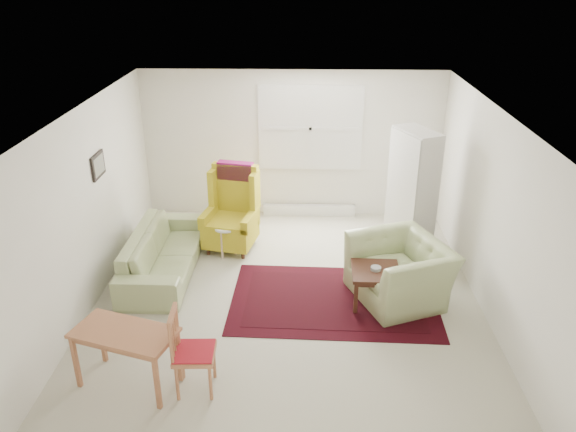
{
  "coord_description": "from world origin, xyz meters",
  "views": [
    {
      "loc": [
        0.19,
        -6.33,
        4.07
      ],
      "look_at": [
        0.0,
        0.3,
        1.05
      ],
      "focal_mm": 35.0,
      "sensor_mm": 36.0,
      "label": 1
    }
  ],
  "objects_px": {
    "desk_chair": "(194,351)",
    "stool": "(227,240)",
    "cabinet": "(412,193)",
    "sofa": "(163,245)",
    "desk": "(128,358)",
    "coffee_table": "(375,286)",
    "armchair": "(400,265)",
    "wingback_chair": "(230,210)"
  },
  "relations": [
    {
      "from": "armchair",
      "to": "cabinet",
      "type": "distance_m",
      "value": 1.46
    },
    {
      "from": "sofa",
      "to": "desk_chair",
      "type": "distance_m",
      "value": 2.54
    },
    {
      "from": "armchair",
      "to": "coffee_table",
      "type": "xyz_separation_m",
      "value": [
        -0.34,
        -0.16,
        -0.23
      ]
    },
    {
      "from": "sofa",
      "to": "wingback_chair",
      "type": "xyz_separation_m",
      "value": [
        0.86,
        0.76,
        0.21
      ]
    },
    {
      "from": "coffee_table",
      "to": "cabinet",
      "type": "xyz_separation_m",
      "value": [
        0.68,
        1.5,
        0.7
      ]
    },
    {
      "from": "stool",
      "to": "cabinet",
      "type": "distance_m",
      "value": 2.86
    },
    {
      "from": "wingback_chair",
      "to": "stool",
      "type": "distance_m",
      "value": 0.46
    },
    {
      "from": "desk",
      "to": "stool",
      "type": "bearing_deg",
      "value": 77.15
    },
    {
      "from": "desk",
      "to": "desk_chair",
      "type": "xyz_separation_m",
      "value": [
        0.71,
        -0.06,
        0.14
      ]
    },
    {
      "from": "stool",
      "to": "desk_chair",
      "type": "relative_size",
      "value": 0.52
    },
    {
      "from": "armchair",
      "to": "cabinet",
      "type": "relative_size",
      "value": 0.64
    },
    {
      "from": "coffee_table",
      "to": "desk",
      "type": "distance_m",
      "value": 3.17
    },
    {
      "from": "coffee_table",
      "to": "cabinet",
      "type": "distance_m",
      "value": 1.79
    },
    {
      "from": "coffee_table",
      "to": "wingback_chair",
      "type": "bearing_deg",
      "value": 144.18
    },
    {
      "from": "armchair",
      "to": "coffee_table",
      "type": "height_order",
      "value": "armchair"
    },
    {
      "from": "coffee_table",
      "to": "cabinet",
      "type": "relative_size",
      "value": 0.32
    },
    {
      "from": "sofa",
      "to": "desk",
      "type": "distance_m",
      "value": 2.34
    },
    {
      "from": "sofa",
      "to": "armchair",
      "type": "relative_size",
      "value": 1.77
    },
    {
      "from": "armchair",
      "to": "coffee_table",
      "type": "distance_m",
      "value": 0.43
    },
    {
      "from": "coffee_table",
      "to": "desk_chair",
      "type": "relative_size",
      "value": 0.64
    },
    {
      "from": "sofa",
      "to": "desk",
      "type": "bearing_deg",
      "value": -175.66
    },
    {
      "from": "armchair",
      "to": "wingback_chair",
      "type": "relative_size",
      "value": 0.94
    },
    {
      "from": "wingback_chair",
      "to": "cabinet",
      "type": "bearing_deg",
      "value": 12.09
    },
    {
      "from": "stool",
      "to": "desk_chair",
      "type": "distance_m",
      "value": 2.93
    },
    {
      "from": "stool",
      "to": "cabinet",
      "type": "height_order",
      "value": "cabinet"
    },
    {
      "from": "armchair",
      "to": "stool",
      "type": "distance_m",
      "value": 2.66
    },
    {
      "from": "wingback_chair",
      "to": "desk_chair",
      "type": "distance_m",
      "value": 3.15
    },
    {
      "from": "stool",
      "to": "desk_chair",
      "type": "bearing_deg",
      "value": -88.82
    },
    {
      "from": "coffee_table",
      "to": "desk_chair",
      "type": "bearing_deg",
      "value": -140.43
    },
    {
      "from": "stool",
      "to": "coffee_table",
      "type": "bearing_deg",
      "value": -31.07
    },
    {
      "from": "wingback_chair",
      "to": "stool",
      "type": "relative_size",
      "value": 2.67
    },
    {
      "from": "armchair",
      "to": "coffee_table",
      "type": "relative_size",
      "value": 2.01
    },
    {
      "from": "stool",
      "to": "cabinet",
      "type": "bearing_deg",
      "value": 5.11
    },
    {
      "from": "cabinet",
      "to": "coffee_table",
      "type": "bearing_deg",
      "value": -138.63
    },
    {
      "from": "sofa",
      "to": "coffee_table",
      "type": "distance_m",
      "value": 2.99
    },
    {
      "from": "armchair",
      "to": "desk_chair",
      "type": "xyz_separation_m",
      "value": [
        -2.36,
        -1.83,
        -0.0
      ]
    },
    {
      "from": "cabinet",
      "to": "desk_chair",
      "type": "bearing_deg",
      "value": -154.76
    },
    {
      "from": "wingback_chair",
      "to": "desk",
      "type": "distance_m",
      "value": 3.18
    },
    {
      "from": "coffee_table",
      "to": "desk_chair",
      "type": "xyz_separation_m",
      "value": [
        -2.02,
        -1.67,
        0.22
      ]
    },
    {
      "from": "desk_chair",
      "to": "stool",
      "type": "bearing_deg",
      "value": -1.14
    },
    {
      "from": "cabinet",
      "to": "armchair",
      "type": "bearing_deg",
      "value": -128.57
    },
    {
      "from": "sofa",
      "to": "desk",
      "type": "xyz_separation_m",
      "value": [
        0.17,
        -2.33,
        -0.11
      ]
    }
  ]
}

